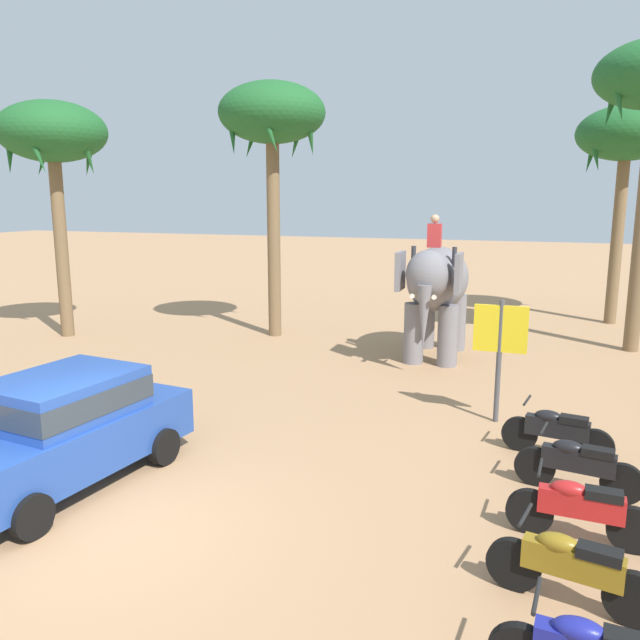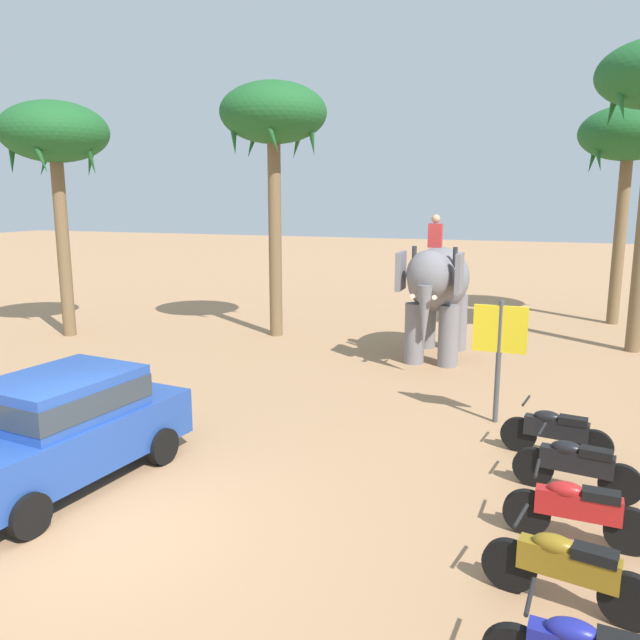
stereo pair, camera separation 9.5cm
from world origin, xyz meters
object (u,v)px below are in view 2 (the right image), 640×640
Objects in this scene: motorcycle_end_of_row at (556,432)px; palm_tree_behind_elephant at (55,138)px; car_sedan_foreground at (62,425)px; motorcycle_far_in_row at (576,465)px; palm_tree_near_hut at (629,139)px; motorcycle_mid_row at (567,568)px; elephant_with_mahout at (437,286)px; motorcycle_fourth_in_row at (577,509)px; palm_tree_left_of_road at (273,120)px; signboard_yellow at (500,337)px.

palm_tree_behind_elephant is (-14.49, 4.74, 5.59)m from motorcycle_end_of_row.
car_sedan_foreground reaches higher than motorcycle_end_of_row.
palm_tree_near_hut is (1.51, 14.19, 5.74)m from motorcycle_far_in_row.
palm_tree_near_hut reaches higher than motorcycle_far_in_row.
palm_tree_near_hut is (1.66, 17.01, 5.74)m from motorcycle_mid_row.
car_sedan_foreground is 1.10× the size of elephant_with_mahout.
car_sedan_foreground is 7.16m from motorcycle_mid_row.
car_sedan_foreground is 2.38× the size of motorcycle_far_in_row.
motorcycle_mid_row is 0.99× the size of motorcycle_fourth_in_row.
palm_tree_left_of_road is (6.14, 2.33, 0.52)m from palm_tree_behind_elephant.
motorcycle_far_in_row is 13.49m from palm_tree_left_of_road.
palm_tree_left_of_road is at bearing 139.77° from motorcycle_end_of_row.
motorcycle_mid_row is 1.41m from motorcycle_fourth_in_row.
elephant_with_mahout reaches higher than motorcycle_mid_row.
car_sedan_foreground is 12.18m from palm_tree_left_of_road.
motorcycle_end_of_row is (3.10, -5.92, -1.53)m from elephant_with_mahout.
elephant_with_mahout reaches higher than motorcycle_fourth_in_row.
palm_tree_near_hut is at bearing 29.83° from palm_tree_left_of_road.
palm_tree_near_hut is 12.65m from signboard_yellow.
motorcycle_fourth_in_row is 14.40m from palm_tree_left_of_road.
motorcycle_mid_row is 0.25× the size of palm_tree_near_hut.
palm_tree_near_hut is at bearing 75.87° from signboard_yellow.
elephant_with_mahout is at bearing 107.85° from motorcycle_mid_row.
motorcycle_end_of_row is 0.25× the size of palm_tree_behind_elephant.
signboard_yellow is (-1.22, 5.55, 1.22)m from motorcycle_mid_row.
signboard_yellow reaches higher than motorcycle_mid_row.
signboard_yellow is at bearing -13.89° from palm_tree_behind_elephant.
motorcycle_mid_row is 1.00× the size of motorcycle_end_of_row.
palm_tree_left_of_road is at bearing 131.37° from motorcycle_fourth_in_row.
palm_tree_left_of_road reaches higher than signboard_yellow.
car_sedan_foreground is 1.78× the size of signboard_yellow.
motorcycle_fourth_in_row is at bearing 84.56° from motorcycle_mid_row.
palm_tree_near_hut is (8.79, 16.53, 5.28)m from car_sedan_foreground.
motorcycle_mid_row is 0.23× the size of palm_tree_left_of_road.
motorcycle_far_in_row is at bearing -63.28° from signboard_yellow.
motorcycle_mid_row is 18.00m from palm_tree_behind_elephant.
palm_tree_near_hut is (4.90, 6.97, 4.21)m from elephant_with_mahout.
palm_tree_behind_elephant is 6.59m from palm_tree_left_of_road.
motorcycle_fourth_in_row is 0.75× the size of signboard_yellow.
palm_tree_left_of_road is (-8.35, 7.07, 6.11)m from motorcycle_end_of_row.
car_sedan_foreground is at bearing -48.15° from palm_tree_behind_elephant.
motorcycle_fourth_in_row is at bearing -48.63° from palm_tree_left_of_road.
signboard_yellow is at bearing -65.91° from elephant_with_mahout.
car_sedan_foreground is 0.55× the size of palm_tree_left_of_road.
palm_tree_near_hut is at bearing 62.00° from car_sedan_foreground.
palm_tree_near_hut is 11.71m from palm_tree_left_of_road.
motorcycle_far_in_row is at bearing -64.90° from elephant_with_mahout.
signboard_yellow is at bearing 108.12° from motorcycle_fourth_in_row.
elephant_with_mahout is 0.54× the size of palm_tree_behind_elephant.
signboard_yellow is at bearing -104.13° from palm_tree_near_hut.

